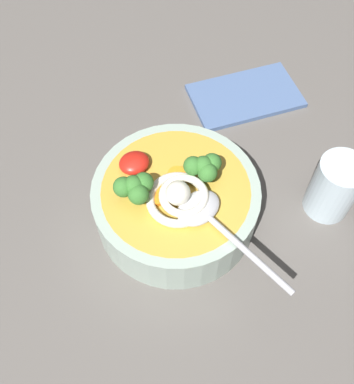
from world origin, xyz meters
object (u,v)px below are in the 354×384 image
(folded_napkin, at_px, (245,96))
(soup_bowl, at_px, (177,205))
(noodle_pile, at_px, (179,197))
(soup_spoon, at_px, (206,215))
(drinking_glass, at_px, (334,187))

(folded_napkin, bearing_deg, soup_bowl, -144.17)
(soup_bowl, bearing_deg, noodle_pile, -106.61)
(soup_spoon, bearing_deg, soup_bowl, 180.00)
(noodle_pile, height_order, folded_napkin, noodle_pile)
(soup_bowl, height_order, folded_napkin, soup_bowl)
(drinking_glass, bearing_deg, soup_bowl, 157.79)
(folded_napkin, bearing_deg, soup_spoon, -134.14)
(folded_napkin, bearing_deg, drinking_glass, -93.07)
(soup_spoon, height_order, folded_napkin, soup_spoon)
(soup_spoon, bearing_deg, folded_napkin, 120.69)
(drinking_glass, bearing_deg, soup_spoon, 170.72)
(drinking_glass, distance_m, folded_napkin, 0.24)
(folded_napkin, bearing_deg, noodle_pile, -142.29)
(soup_bowl, xyz_separation_m, drinking_glass, (0.20, -0.08, 0.01))
(drinking_glass, bearing_deg, folded_napkin, 86.93)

